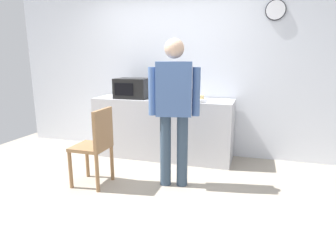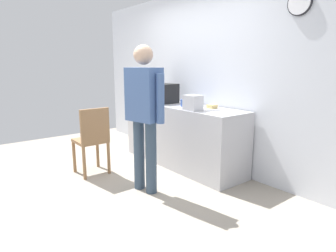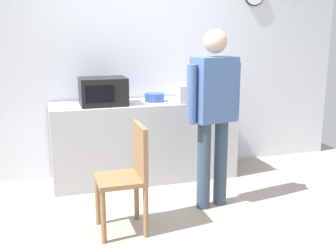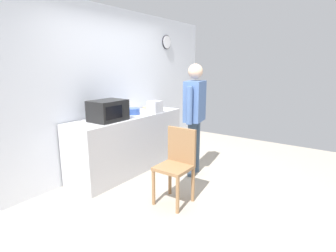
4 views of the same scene
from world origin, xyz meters
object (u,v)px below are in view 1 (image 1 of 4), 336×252
at_px(spoon_utensil, 126,95).
at_px(salad_bowl, 171,96).
at_px(toaster, 189,95).
at_px(sandwich_plate, 200,98).
at_px(person_standing, 174,103).
at_px(microwave, 133,88).
at_px(fork_utensil, 222,99).
at_px(wooden_chair, 96,143).

bearing_deg(spoon_utensil, salad_bowl, -16.43).
distance_m(toaster, spoon_utensil, 1.27).
bearing_deg(sandwich_plate, person_standing, -95.74).
bearing_deg(microwave, sandwich_plate, 6.24).
distance_m(fork_utensil, spoon_utensil, 1.59).
bearing_deg(spoon_utensil, fork_utensil, -4.21).
xyz_separation_m(sandwich_plate, salad_bowl, (-0.42, -0.05, 0.03)).
bearing_deg(wooden_chair, salad_bowl, 65.45).
relative_size(salad_bowl, spoon_utensil, 1.34).
height_order(fork_utensil, spoon_utensil, same).
bearing_deg(fork_utensil, salad_bowl, -169.52).
relative_size(microwave, fork_utensil, 2.94).
bearing_deg(microwave, toaster, -9.10).
bearing_deg(wooden_chair, fork_utensil, 46.64).
distance_m(sandwich_plate, wooden_chair, 1.67).
bearing_deg(toaster, salad_bowl, 146.81).
bearing_deg(sandwich_plate, salad_bowl, -173.54).
bearing_deg(sandwich_plate, microwave, -173.76).
xyz_separation_m(sandwich_plate, toaster, (-0.10, -0.26, 0.08)).
relative_size(sandwich_plate, salad_bowl, 1.17).
height_order(person_standing, wooden_chair, person_standing).
distance_m(spoon_utensil, person_standing, 1.70).
distance_m(microwave, spoon_utensil, 0.44).
distance_m(fork_utensil, person_standing, 1.19).
height_order(toaster, wooden_chair, toaster).
xyz_separation_m(spoon_utensil, person_standing, (1.18, -1.23, 0.09)).
bearing_deg(toaster, person_standing, -90.24).
height_order(toaster, spoon_utensil, toaster).
bearing_deg(person_standing, wooden_chair, -163.35).
distance_m(sandwich_plate, fork_utensil, 0.32).
height_order(toaster, fork_utensil, toaster).
distance_m(salad_bowl, wooden_chair, 1.43).
relative_size(salad_bowl, fork_utensil, 1.34).
relative_size(sandwich_plate, spoon_utensil, 1.57).
bearing_deg(wooden_chair, person_standing, 16.65).
bearing_deg(salad_bowl, sandwich_plate, 6.46).
relative_size(salad_bowl, person_standing, 0.13).
bearing_deg(person_standing, sandwich_plate, 84.26).
xyz_separation_m(sandwich_plate, spoon_utensil, (-1.28, 0.20, -0.02)).
height_order(microwave, spoon_utensil, microwave).
relative_size(toaster, fork_utensil, 1.29).
bearing_deg(toaster, fork_utensil, 40.12).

